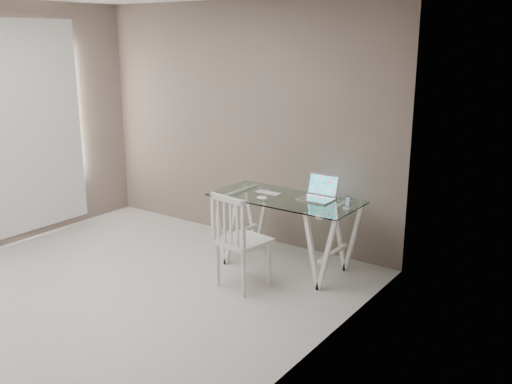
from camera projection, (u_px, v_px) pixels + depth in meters
room at (77, 110)px, 4.71m from camera, size 4.50×4.52×2.71m
desk at (285, 232)px, 5.79m from camera, size 1.50×0.70×0.75m
chair at (237, 237)px, 5.26m from camera, size 0.48×0.48×0.93m
laptop at (319, 193)px, 5.65m from camera, size 0.33×0.30×0.23m
keyboard at (268, 193)px, 5.86m from camera, size 0.28×0.12×0.01m
mouse at (262, 198)px, 5.62m from camera, size 0.12×0.07×0.04m
phone_dock at (347, 205)px, 5.34m from camera, size 0.06×0.06×0.12m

